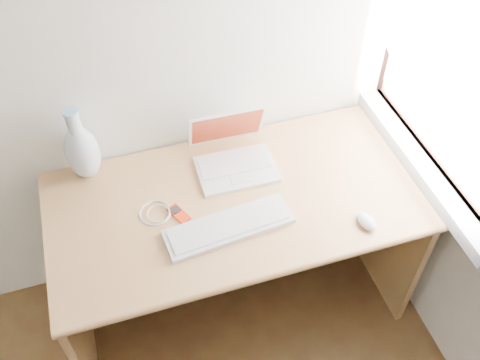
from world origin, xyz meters
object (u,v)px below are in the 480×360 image
object	(u,v)px
desk	(230,217)
laptop	(233,155)
external_keyboard	(229,226)
vase	(82,151)

from	to	relation	value
desk	laptop	world-z (taller)	laptop
laptop	desk	bearing A→B (deg)	-116.02
desk	laptop	bearing A→B (deg)	62.56
external_keyboard	vase	bearing A→B (deg)	131.76
external_keyboard	vase	xyz separation A→B (m)	(-0.46, 0.42, 0.12)
desk	laptop	size ratio (longest dim) A/B	4.52
vase	external_keyboard	bearing A→B (deg)	-43.03
laptop	external_keyboard	distance (m)	0.33
desk	vase	size ratio (longest dim) A/B	4.30
laptop	external_keyboard	bearing A→B (deg)	-108.57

